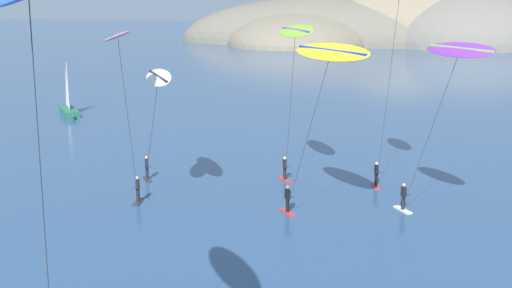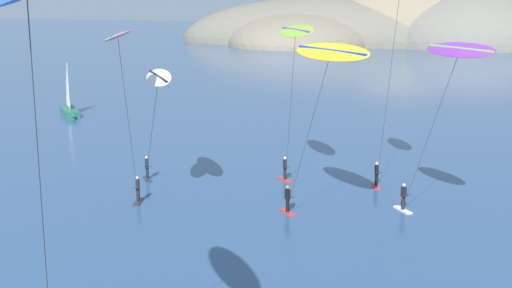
# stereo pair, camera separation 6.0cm
# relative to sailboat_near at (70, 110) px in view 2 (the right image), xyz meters

# --- Properties ---
(headland_island) EXTENTS (102.24, 61.32, 28.14)m
(headland_island) POSITION_rel_sailboat_near_xyz_m (23.10, 115.03, -0.64)
(headland_island) COLOR #84755B
(headland_island) RESTS_ON ground
(sailboat_near) EXTENTS (4.63, 5.12, 5.70)m
(sailboat_near) POSITION_rel_sailboat_near_xyz_m (0.00, 0.00, 0.00)
(sailboat_near) COLOR #23664C
(sailboat_near) RESTS_ON ground
(kitesurfer_purple) EXTENTS (5.30, 6.22, 10.40)m
(kitesurfer_purple) POSITION_rel_sailboat_near_xyz_m (38.76, -24.99, 8.61)
(kitesurfer_purple) COLOR silver
(kitesurfer_purple) RESTS_ON ground
(kitesurfer_lime) EXTENTS (4.12, 5.63, 10.95)m
(kitesurfer_lime) POSITION_rel_sailboat_near_xyz_m (28.98, -19.36, 9.17)
(kitesurfer_lime) COLOR red
(kitesurfer_lime) RESTS_ON ground
(kitesurfer_blue) EXTENTS (4.96, 6.00, 13.20)m
(kitesurfer_blue) POSITION_rel_sailboat_near_xyz_m (29.49, -48.02, 11.34)
(kitesurfer_blue) COLOR silver
(kitesurfer_blue) RESTS_ON ground
(kitesurfer_white) EXTENTS (6.03, 8.25, 8.40)m
(kitesurfer_white) POSITION_rel_sailboat_near_xyz_m (21.66, -24.60, 6.75)
(kitesurfer_white) COLOR #2D2D33
(kitesurfer_white) RESTS_ON ground
(kitesurfer_yellow) EXTENTS (6.17, 6.46, 10.39)m
(kitesurfer_yellow) POSITION_rel_sailboat_near_xyz_m (32.46, -27.26, 8.72)
(kitesurfer_yellow) COLOR red
(kitesurfer_yellow) RESTS_ON ground
(kitesurfer_pink) EXTENTS (2.91, 7.18, 10.96)m
(kitesurfer_pink) POSITION_rel_sailboat_near_xyz_m (21.46, -28.77, 8.98)
(kitesurfer_pink) COLOR #2D2D33
(kitesurfer_pink) RESTS_ON ground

